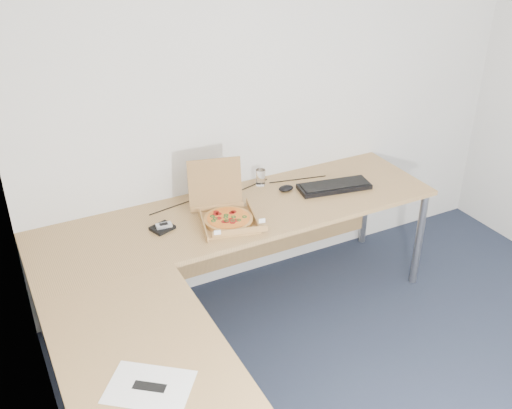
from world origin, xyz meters
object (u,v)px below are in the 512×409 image
wallet (162,228)px  drinking_glass (261,177)px  keyboard (334,187)px  pizza_box (227,216)px  desk (220,265)px

wallet → drinking_glass: bearing=-1.7°
keyboard → drinking_glass: bearing=156.4°
pizza_box → drinking_glass: 0.52m
drinking_glass → pizza_box: bearing=-139.9°
desk → pizza_box: pizza_box is taller
wallet → pizza_box: bearing=-32.8°
keyboard → wallet: keyboard is taller
pizza_box → drinking_glass: size_ratio=3.44×
desk → keyboard: bearing=22.4°
desk → pizza_box: 0.41m
pizza_box → drinking_glass: (0.39, 0.33, 0.02)m
desk → keyboard: size_ratio=5.35×
drinking_glass → wallet: drinking_glass is taller
desk → keyboard: (1.00, 0.41, 0.04)m
desk → wallet: bearing=110.6°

